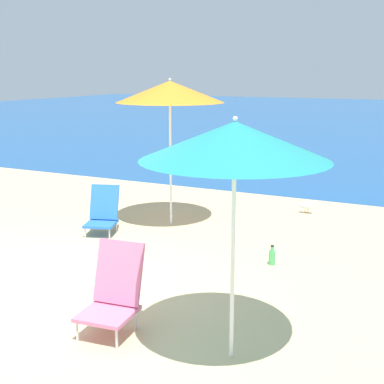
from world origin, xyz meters
name	(u,v)px	position (x,y,z in m)	size (l,w,h in m)	color
ground_plane	(44,289)	(0.00, 0.00, 0.00)	(60.00, 60.00, 0.00)	#D1BA89
sea_water	(372,118)	(0.00, 25.66, 0.00)	(60.00, 40.00, 0.01)	#1E5699
beach_umbrella_orange	(170,92)	(0.04, 2.97, 2.11)	(1.67, 1.67, 2.32)	white
beach_umbrella_teal	(235,141)	(2.46, -0.42, 1.87)	(1.54, 1.54, 2.07)	white
beach_chair_blue	(103,212)	(-0.68, 2.12, 0.32)	(0.59, 0.66, 0.72)	silver
beach_chair_pink	(114,291)	(1.27, -0.44, 0.39)	(0.53, 0.64, 0.83)	silver
water_bottle	(272,257)	(2.08, 1.91, 0.10)	(0.09, 0.09, 0.26)	#4CB266
seagull	(307,206)	(1.84, 4.61, 0.14)	(0.27, 0.11, 0.23)	gold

